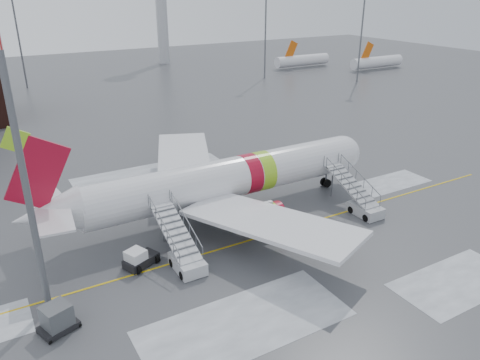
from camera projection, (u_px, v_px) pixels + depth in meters
ground at (246, 235)px, 41.36m from camera, size 260.00×260.00×0.00m
airliner at (221, 181)px, 43.98m from camera, size 35.03×32.97×11.18m
airstair_fwd at (361, 202)px, 45.13m from camera, size 2.05×7.70×3.48m
airstair_aft at (183, 253)px, 36.54m from camera, size 2.05×7.70×3.48m
pushback_tug at (139, 259)px, 36.51m from camera, size 3.04×2.72×1.54m
uld_container at (57, 319)px, 29.66m from camera, size 2.67×2.29×1.85m
light_mast_near at (19, 151)px, 27.57m from camera, size 1.20×1.20×21.76m
light_mast_far_ne at (266, 16)px, 104.87m from camera, size 1.20×1.20×24.25m
light_mast_far_n at (15, 20)px, 94.53m from camera, size 1.20×1.20×24.25m
light_mast_far_e at (363, 17)px, 101.10m from camera, size 1.20×1.20×24.25m
distant_aircraft at (327, 69)px, 121.30m from camera, size 35.00×18.00×8.00m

